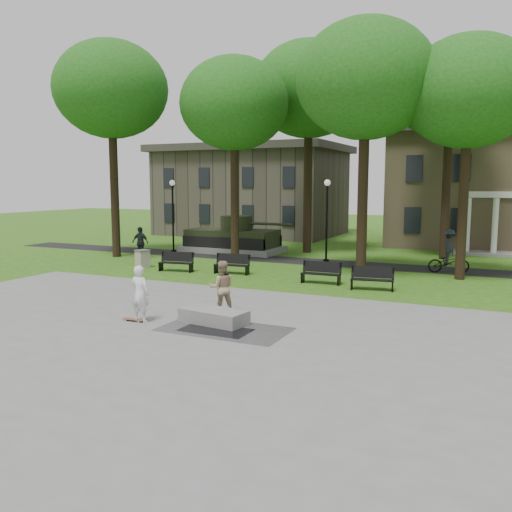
% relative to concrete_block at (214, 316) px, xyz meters
% --- Properties ---
extents(ground, '(120.00, 120.00, 0.00)m').
position_rel_concrete_block_xyz_m(ground, '(-1.49, 2.61, -0.24)').
color(ground, '#265213').
rests_on(ground, ground).
extents(plaza, '(22.00, 16.00, 0.02)m').
position_rel_concrete_block_xyz_m(plaza, '(-1.49, -2.39, -0.23)').
color(plaza, gray).
rests_on(plaza, ground).
extents(footpath, '(44.00, 2.60, 0.01)m').
position_rel_concrete_block_xyz_m(footpath, '(-1.49, 14.61, -0.24)').
color(footpath, black).
rests_on(footpath, ground).
extents(building_right, '(17.00, 12.00, 8.60)m').
position_rel_concrete_block_xyz_m(building_right, '(8.51, 28.61, 4.10)').
color(building_right, '#9E8460').
rests_on(building_right, ground).
extents(building_left, '(15.00, 10.00, 7.20)m').
position_rel_concrete_block_xyz_m(building_left, '(-12.49, 29.11, 3.35)').
color(building_left, '#4C443D').
rests_on(building_left, ground).
extents(tree_0, '(6.80, 6.80, 12.97)m').
position_rel_concrete_block_xyz_m(tree_0, '(-13.49, 11.61, 9.78)').
color(tree_0, black).
rests_on(tree_0, ground).
extents(tree_1, '(6.20, 6.20, 11.63)m').
position_rel_concrete_block_xyz_m(tree_1, '(-5.99, 13.11, 8.71)').
color(tree_1, black).
rests_on(tree_1, ground).
extents(tree_2, '(6.60, 6.60, 12.16)m').
position_rel_concrete_block_xyz_m(tree_2, '(2.01, 11.11, 9.07)').
color(tree_2, black).
rests_on(tree_2, ground).
extents(tree_3, '(6.00, 6.00, 11.19)m').
position_rel_concrete_block_xyz_m(tree_3, '(6.51, 12.11, 8.35)').
color(tree_3, black).
rests_on(tree_3, ground).
extents(tree_4, '(7.20, 7.20, 13.50)m').
position_rel_concrete_block_xyz_m(tree_4, '(-3.49, 18.61, 10.15)').
color(tree_4, black).
rests_on(tree_4, ground).
extents(tree_5, '(6.40, 6.40, 12.44)m').
position_rel_concrete_block_xyz_m(tree_5, '(5.01, 19.11, 9.42)').
color(tree_5, black).
rests_on(tree_5, ground).
extents(lamp_left, '(0.36, 0.36, 4.73)m').
position_rel_concrete_block_xyz_m(lamp_left, '(-11.49, 14.91, 2.55)').
color(lamp_left, black).
rests_on(lamp_left, ground).
extents(lamp_mid, '(0.36, 0.36, 4.73)m').
position_rel_concrete_block_xyz_m(lamp_mid, '(-0.99, 14.91, 2.55)').
color(lamp_mid, black).
rests_on(lamp_mid, ground).
extents(tank_monument, '(7.45, 3.40, 2.40)m').
position_rel_concrete_block_xyz_m(tank_monument, '(-7.95, 16.61, 0.61)').
color(tank_monument, gray).
rests_on(tank_monument, ground).
extents(puddle, '(2.20, 1.20, 0.00)m').
position_rel_concrete_block_xyz_m(puddle, '(0.47, -0.72, -0.22)').
color(puddle, black).
rests_on(puddle, plaza).
extents(concrete_block, '(2.32, 1.29, 0.45)m').
position_rel_concrete_block_xyz_m(concrete_block, '(0.00, 0.00, 0.00)').
color(concrete_block, gray).
rests_on(concrete_block, plaza).
extents(skateboard, '(0.78, 0.21, 0.07)m').
position_rel_concrete_block_xyz_m(skateboard, '(-2.51, -0.91, -0.19)').
color(skateboard, brown).
rests_on(skateboard, plaza).
extents(skateboarder, '(0.69, 0.46, 1.87)m').
position_rel_concrete_block_xyz_m(skateboarder, '(-2.27, -0.84, 0.71)').
color(skateboarder, white).
rests_on(skateboarder, plaza).
extents(friend_watching, '(1.14, 1.08, 1.86)m').
position_rel_concrete_block_xyz_m(friend_watching, '(-0.38, 1.25, 0.71)').
color(friend_watching, tan).
rests_on(friend_watching, plaza).
extents(pedestrian_walker, '(1.13, 0.49, 1.92)m').
position_rel_concrete_block_xyz_m(pedestrian_walker, '(-11.71, 11.66, 0.71)').
color(pedestrian_walker, black).
rests_on(pedestrian_walker, ground).
extents(cyclist, '(2.15, 1.31, 2.22)m').
position_rel_concrete_block_xyz_m(cyclist, '(5.83, 13.87, 0.66)').
color(cyclist, black).
rests_on(cyclist, ground).
extents(park_bench_0, '(1.85, 0.78, 1.00)m').
position_rel_concrete_block_xyz_m(park_bench_0, '(-6.94, 8.39, 0.28)').
color(park_bench_0, black).
rests_on(park_bench_0, ground).
extents(park_bench_1, '(1.83, 0.67, 1.00)m').
position_rel_concrete_block_xyz_m(park_bench_1, '(-3.98, 8.93, 0.28)').
color(park_bench_1, black).
rests_on(park_bench_1, ground).
extents(park_bench_2, '(1.82, 0.59, 1.00)m').
position_rel_concrete_block_xyz_m(park_bench_2, '(0.91, 8.27, 0.28)').
color(park_bench_2, black).
rests_on(park_bench_2, ground).
extents(park_bench_3, '(1.85, 0.79, 1.00)m').
position_rel_concrete_block_xyz_m(park_bench_3, '(3.36, 7.77, 0.28)').
color(park_bench_3, black).
rests_on(park_bench_3, ground).
extents(trash_bin, '(0.86, 0.86, 0.96)m').
position_rel_concrete_block_xyz_m(trash_bin, '(-9.33, 8.69, 0.24)').
color(trash_bin, '#B0A891').
rests_on(trash_bin, ground).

